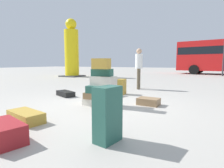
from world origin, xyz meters
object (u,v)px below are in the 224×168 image
Objects in this scene: yellow_dummy_statue at (72,51)px; suitcase_maroon_upright_blue at (3,132)px; suitcase_teal_left_side at (108,114)px; suitcase_brown_behind_tower at (148,101)px; suitcase_navy_right_side at (106,87)px; suitcase_black_foreground_far at (65,94)px; person_bearded_onlooker at (139,65)px; suitcase_tan_white_trunk at (26,117)px; suitcase_tan_foreground_near at (122,87)px; suitcase_tower at (100,86)px.

suitcase_maroon_upright_blue is at bearing -55.41° from yellow_dummy_statue.
suitcase_teal_left_side is 1.42× the size of suitcase_brown_behind_tower.
suitcase_navy_right_side is 0.12× the size of yellow_dummy_statue.
person_bearded_onlooker reaches higher than suitcase_black_foreground_far.
suitcase_navy_right_side is 0.69× the size of suitcase_tan_white_trunk.
suitcase_tan_foreground_near is 0.73× the size of suitcase_black_foreground_far.
suitcase_tan_white_trunk is 5.10m from person_bearded_onlooker.
suitcase_navy_right_side is 9.19m from yellow_dummy_statue.
suitcase_tan_foreground_near reaches higher than suitcase_brown_behind_tower.
suitcase_tan_foreground_near is 0.32× the size of person_bearded_onlooker.
suitcase_navy_right_side is at bearing 55.77° from suitcase_black_foreground_far.
suitcase_teal_left_side reaches higher than suitcase_navy_right_side.
suitcase_navy_right_side reaches higher than suitcase_tan_foreground_near.
suitcase_teal_left_side is 3.76m from suitcase_black_foreground_far.
suitcase_brown_behind_tower is at bearing -2.26° from suitcase_navy_right_side.
person_bearded_onlooker is (-1.15, 2.66, 0.91)m from suitcase_brown_behind_tower.
suitcase_tower reaches higher than suitcase_black_foreground_far.
suitcase_maroon_upright_blue reaches higher than suitcase_black_foreground_far.
suitcase_black_foreground_far is 9.02m from yellow_dummy_statue.
suitcase_teal_left_side is at bearing -17.39° from suitcase_black_foreground_far.
yellow_dummy_statue is (-6.98, 4.35, 1.01)m from person_bearded_onlooker.
suitcase_tower is 1.49m from suitcase_navy_right_side.
person_bearded_onlooker reaches higher than suitcase_navy_right_side.
suitcase_tan_foreground_near reaches higher than suitcase_maroon_upright_blue.
person_bearded_onlooker is 0.37× the size of yellow_dummy_statue.
suitcase_tower is 2.25× the size of suitcase_tan_foreground_near.
suitcase_teal_left_side is at bearing -56.92° from suitcase_tower.
suitcase_brown_behind_tower is (1.27, -1.17, -0.17)m from suitcase_tan_foreground_near.
suitcase_tan_foreground_near is at bearing 96.05° from suitcase_tan_white_trunk.
suitcase_brown_behind_tower is at bearing 10.93° from person_bearded_onlooker.
yellow_dummy_statue reaches higher than suitcase_brown_behind_tower.
yellow_dummy_statue reaches higher than suitcase_black_foreground_far.
suitcase_teal_left_side is 1.45m from suitcase_maroon_upright_blue.
suitcase_black_foreground_far is at bearing 159.12° from suitcase_tower.
suitcase_tower is 1.85m from suitcase_black_foreground_far.
suitcase_tan_foreground_near is at bearing 107.16° from suitcase_maroon_upright_blue.
yellow_dummy_statue is (-6.47, 9.35, 1.91)m from suitcase_tan_white_trunk.
suitcase_tan_foreground_near is at bearing 60.53° from suitcase_black_foreground_far.
suitcase_navy_right_side is 0.32× the size of person_bearded_onlooker.
suitcase_tower is 1.85m from suitcase_tan_white_trunk.
yellow_dummy_statue reaches higher than suitcase_tan_foreground_near.
yellow_dummy_statue is at bearing 132.72° from suitcase_tower.
suitcase_brown_behind_tower is 3.04m from person_bearded_onlooker.
suitcase_teal_left_side is 0.98× the size of suitcase_tan_white_trunk.
suitcase_teal_left_side is 1.45× the size of suitcase_tan_foreground_near.
suitcase_tower is 1.55× the size of suitcase_teal_left_side.
suitcase_navy_right_side reaches higher than suitcase_black_foreground_far.
suitcase_navy_right_side is 3.83m from suitcase_maroon_upright_blue.
suitcase_tan_white_trunk is at bearing -68.05° from suitcase_navy_right_side.
suitcase_tan_foreground_near is 0.56m from suitcase_navy_right_side.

